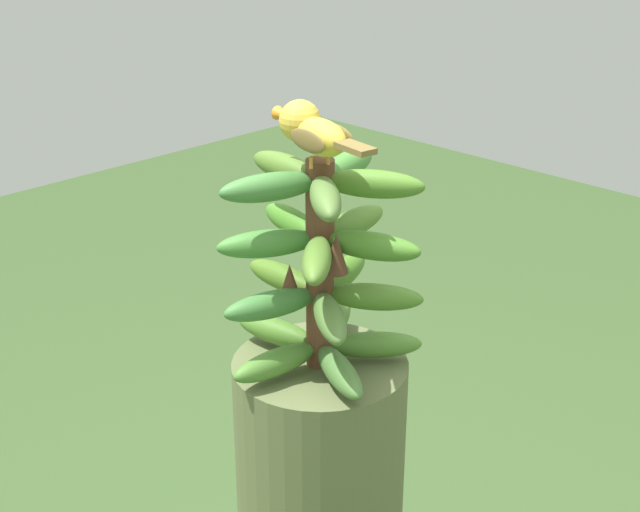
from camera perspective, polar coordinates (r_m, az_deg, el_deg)
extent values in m
cylinder|color=brown|center=(1.33, 0.00, -0.65)|extent=(0.04, 0.04, 0.33)
ellipsoid|color=#4A7B2C|center=(1.39, 3.45, -5.63)|extent=(0.14, 0.13, 0.04)
ellipsoid|color=#4F7A2E|center=(1.46, 0.90, -4.17)|extent=(0.15, 0.11, 0.04)
ellipsoid|color=#497929|center=(1.43, -2.79, -4.79)|extent=(0.07, 0.15, 0.04)
ellipsoid|color=#487A2D|center=(1.34, -2.82, -6.77)|extent=(0.15, 0.06, 0.04)
ellipsoid|color=#467034|center=(1.32, 1.26, -7.36)|extent=(0.10, 0.15, 0.04)
ellipsoid|color=#4C7B28|center=(1.34, 3.44, -2.60)|extent=(0.12, 0.14, 0.04)
ellipsoid|color=#487C24|center=(1.41, 1.45, -1.10)|extent=(0.15, 0.09, 0.04)
ellipsoid|color=#4C7523|center=(1.40, -2.38, -1.37)|extent=(0.04, 0.15, 0.04)
ellipsoid|color=#3E7635|center=(1.31, -3.13, -3.10)|extent=(0.15, 0.08, 0.04)
ellipsoid|color=#4A6F32|center=(1.28, 0.62, -3.95)|extent=(0.12, 0.14, 0.04)
ellipsoid|color=#477F28|center=(1.29, 3.26, 0.65)|extent=(0.10, 0.15, 0.04)
ellipsoid|color=#4F7C2A|center=(1.37, 2.08, 2.10)|extent=(0.15, 0.05, 0.04)
ellipsoid|color=#427D24|center=(1.37, -1.77, 2.18)|extent=(0.07, 0.15, 0.04)
ellipsoid|color=#407D31|center=(1.29, -3.36, 0.79)|extent=(0.15, 0.11, 0.04)
ellipsoid|color=#51782B|center=(1.24, -0.21, -0.24)|extent=(0.14, 0.13, 0.04)
ellipsoid|color=#4A7925|center=(1.27, 3.37, 4.59)|extent=(0.11, 0.15, 0.04)
ellipsoid|color=#437F32|center=(1.34, 1.66, 5.72)|extent=(0.15, 0.08, 0.04)
ellipsoid|color=#4D7228|center=(1.33, -2.17, 5.61)|extent=(0.05, 0.15, 0.04)
ellipsoid|color=#3E7636|center=(1.25, -3.20, 4.39)|extent=(0.15, 0.09, 0.04)
ellipsoid|color=#517334|center=(1.21, 0.34, 3.69)|extent=(0.13, 0.14, 0.04)
cone|color=brown|center=(1.33, -1.93, -1.71)|extent=(0.04, 0.04, 0.06)
cone|color=#4C2D1E|center=(1.28, 1.02, 0.19)|extent=(0.04, 0.04, 0.06)
cylinder|color=#C68933|center=(1.25, 0.53, 6.18)|extent=(0.01, 0.00, 0.02)
cylinder|color=#C68933|center=(1.23, -0.57, 5.94)|extent=(0.01, 0.00, 0.02)
ellipsoid|color=gold|center=(1.23, -0.01, 7.56)|extent=(0.06, 0.11, 0.05)
ellipsoid|color=brown|center=(1.24, 1.05, 7.70)|extent=(0.02, 0.08, 0.03)
ellipsoid|color=brown|center=(1.21, -0.81, 7.32)|extent=(0.02, 0.08, 0.03)
cube|color=brown|center=(1.17, 2.26, 6.86)|extent=(0.04, 0.06, 0.01)
sphere|color=gold|center=(1.26, -1.28, 8.57)|extent=(0.06, 0.06, 0.06)
sphere|color=black|center=(1.25, -2.31, 8.67)|extent=(0.01, 0.01, 0.01)
cone|color=orange|center=(1.29, -2.29, 8.91)|extent=(0.03, 0.04, 0.02)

